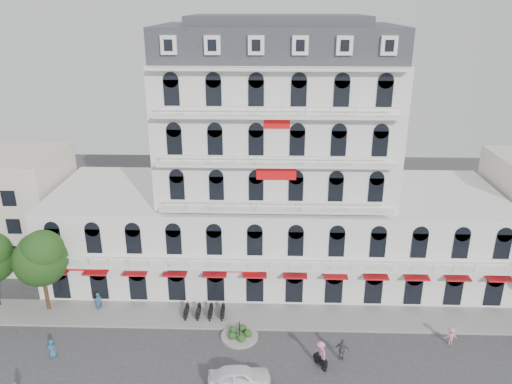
% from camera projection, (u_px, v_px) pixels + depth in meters
% --- Properties ---
extents(sidewalk, '(53.00, 4.00, 0.16)m').
position_uv_depth(sidewalk, '(274.00, 317.00, 45.37)').
color(sidewalk, gray).
rests_on(sidewalk, ground).
extents(main_building, '(45.00, 15.00, 25.80)m').
position_uv_depth(main_building, '(275.00, 181.00, 50.25)').
color(main_building, silver).
rests_on(main_building, ground).
extents(flank_building_west, '(14.00, 10.00, 12.00)m').
position_uv_depth(flank_building_west, '(0.00, 206.00, 54.40)').
color(flank_building_west, beige).
rests_on(flank_building_west, ground).
extents(traffic_island, '(3.20, 3.20, 1.60)m').
position_uv_depth(traffic_island, '(239.00, 335.00, 42.60)').
color(traffic_island, gray).
rests_on(traffic_island, ground).
extents(parked_scooter_row, '(4.40, 1.80, 1.10)m').
position_uv_depth(parked_scooter_row, '(205.00, 317.00, 45.40)').
color(parked_scooter_row, black).
rests_on(parked_scooter_row, ground).
extents(tree_west_inner, '(4.76, 4.76, 8.25)m').
position_uv_depth(tree_west_inner, '(40.00, 256.00, 44.43)').
color(tree_west_inner, '#382314').
rests_on(tree_west_inner, ground).
extents(parked_car, '(4.92, 2.51, 1.61)m').
position_uv_depth(parked_car, '(240.00, 377.00, 37.09)').
color(parked_car, white).
rests_on(parked_car, ground).
extents(rider_center, '(1.18, 1.55, 2.33)m').
position_uv_depth(rider_center, '(321.00, 353.00, 38.86)').
color(rider_center, black).
rests_on(rider_center, ground).
extents(pedestrian_left, '(0.86, 0.64, 1.60)m').
position_uv_depth(pedestrian_left, '(52.00, 349.00, 40.09)').
color(pedestrian_left, '#2A5E7F').
rests_on(pedestrian_left, ground).
extents(pedestrian_mid, '(1.22, 0.79, 1.92)m').
position_uv_depth(pedestrian_mid, '(342.00, 350.00, 39.73)').
color(pedestrian_mid, '#4F5056').
rests_on(pedestrian_mid, ground).
extents(pedestrian_right, '(1.06, 0.64, 1.60)m').
position_uv_depth(pedestrian_right, '(451.00, 336.00, 41.57)').
color(pedestrian_right, pink).
rests_on(pedestrian_right, ground).
extents(pedestrian_far, '(0.77, 0.83, 1.91)m').
position_uv_depth(pedestrian_far, '(99.00, 302.00, 46.00)').
color(pedestrian_far, '#285378').
rests_on(pedestrian_far, ground).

